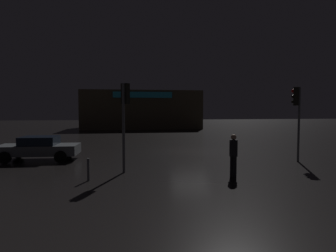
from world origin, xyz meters
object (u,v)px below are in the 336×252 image
at_px(traffic_signal_main, 125,107).
at_px(car_near, 39,148).
at_px(store_building, 141,110).
at_px(traffic_signal_opposite, 297,106).
at_px(pedestrian, 233,152).

bearing_deg(traffic_signal_main, car_near, 141.39).
xyz_separation_m(store_building, traffic_signal_opposite, (6.80, -30.03, 0.26)).
xyz_separation_m(traffic_signal_opposite, pedestrian, (-4.77, -3.02, -1.98)).
bearing_deg(pedestrian, traffic_signal_main, 160.00).
height_order(store_building, car_near, store_building).
bearing_deg(store_building, car_near, -104.79).
relative_size(store_building, traffic_signal_main, 4.29).
xyz_separation_m(store_building, pedestrian, (2.04, -33.05, -1.73)).
height_order(traffic_signal_main, traffic_signal_opposite, traffic_signal_opposite).
bearing_deg(traffic_signal_opposite, car_near, 170.07).
relative_size(store_building, pedestrian, 9.52).
xyz_separation_m(store_building, car_near, (-7.28, -27.57, -2.09)).
bearing_deg(car_near, traffic_signal_opposite, -9.93).
bearing_deg(store_building, traffic_signal_main, -94.49).
bearing_deg(traffic_signal_main, traffic_signal_opposite, 8.47).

